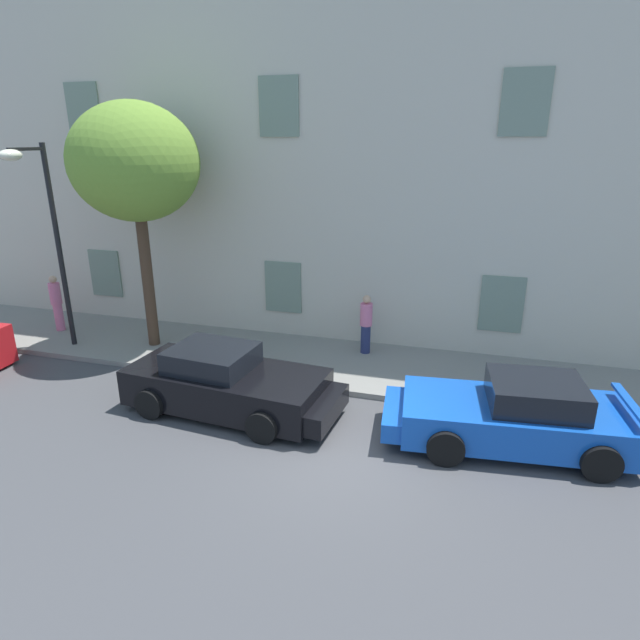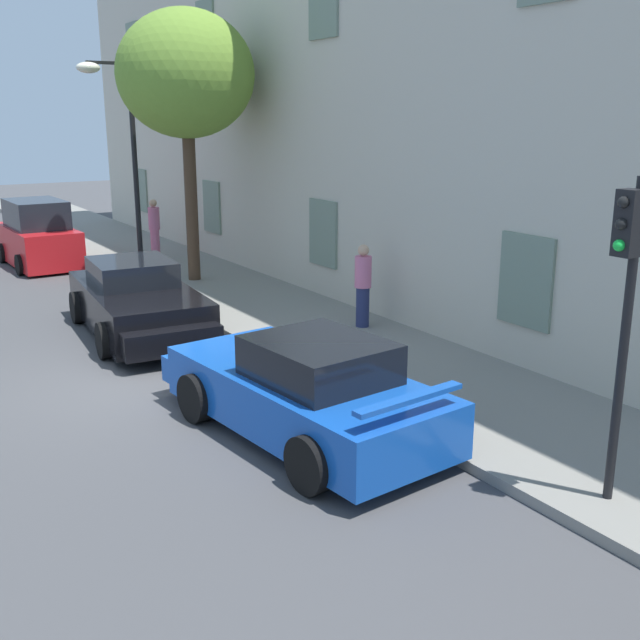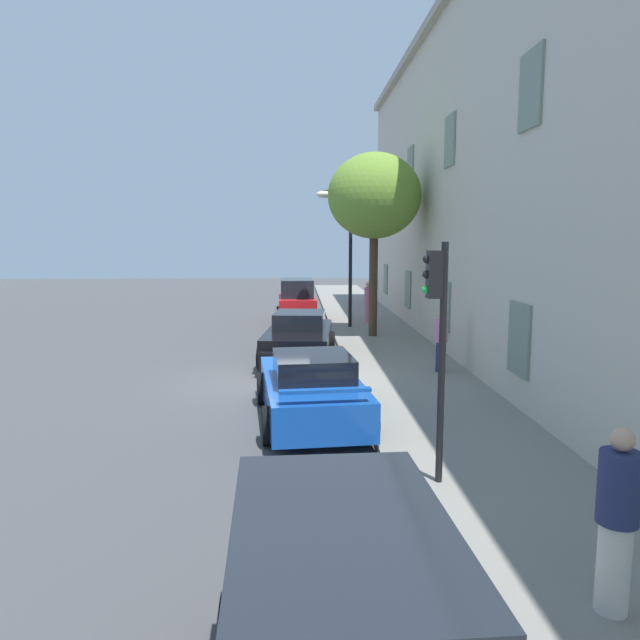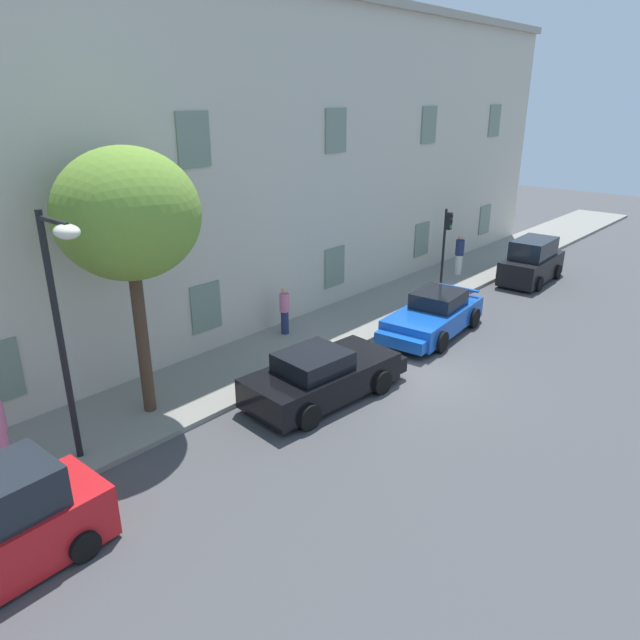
{
  "view_description": "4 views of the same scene",
  "coord_description": "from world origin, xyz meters",
  "px_view_note": "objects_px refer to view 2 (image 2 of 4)",
  "views": [
    {
      "loc": [
        2.09,
        -8.53,
        5.72
      ],
      "look_at": [
        -1.06,
        2.46,
        1.77
      ],
      "focal_mm": 29.55,
      "sensor_mm": 36.0,
      "label": 1
    },
    {
      "loc": [
        11.32,
        -3.66,
        4.16
      ],
      "look_at": [
        1.56,
        2.48,
        1.04
      ],
      "focal_mm": 42.3,
      "sensor_mm": 36.0,
      "label": 2
    },
    {
      "loc": [
        14.84,
        0.9,
        3.64
      ],
      "look_at": [
        2.15,
        1.41,
        1.89
      ],
      "focal_mm": 33.25,
      "sensor_mm": 36.0,
      "label": 3
    },
    {
      "loc": [
        -13.31,
        -8.32,
        7.62
      ],
      "look_at": [
        -1.47,
        2.2,
        1.56
      ],
      "focal_mm": 32.82,
      "sensor_mm": 36.0,
      "label": 4
    }
  ],
  "objects_px": {
    "sportscar_red_lead": "(140,305)",
    "tree_near_kerb": "(186,75)",
    "pedestrian_strolling": "(363,285)",
    "sportscar_yellow_flank": "(298,389)",
    "street_lamp": "(116,125)",
    "hatchback_parked": "(38,237)",
    "traffic_light": "(626,287)",
    "pedestrian_bystander": "(154,228)"
  },
  "relations": [
    {
      "from": "hatchback_parked",
      "to": "street_lamp",
      "type": "bearing_deg",
      "value": 33.9
    },
    {
      "from": "traffic_light",
      "to": "street_lamp",
      "type": "height_order",
      "value": "street_lamp"
    },
    {
      "from": "traffic_light",
      "to": "pedestrian_strolling",
      "type": "height_order",
      "value": "traffic_light"
    },
    {
      "from": "sportscar_yellow_flank",
      "to": "pedestrian_bystander",
      "type": "relative_size",
      "value": 2.81
    },
    {
      "from": "street_lamp",
      "to": "hatchback_parked",
      "type": "bearing_deg",
      "value": -146.1
    },
    {
      "from": "tree_near_kerb",
      "to": "street_lamp",
      "type": "xyz_separation_m",
      "value": [
        -2.22,
        -1.06,
        -1.16
      ]
    },
    {
      "from": "sportscar_yellow_flank",
      "to": "pedestrian_strolling",
      "type": "distance_m",
      "value": 5.0
    },
    {
      "from": "hatchback_parked",
      "to": "pedestrian_strolling",
      "type": "distance_m",
      "value": 11.34
    },
    {
      "from": "sportscar_red_lead",
      "to": "pedestrian_bystander",
      "type": "height_order",
      "value": "pedestrian_bystander"
    },
    {
      "from": "sportscar_yellow_flank",
      "to": "street_lamp",
      "type": "distance_m",
      "value": 12.22
    },
    {
      "from": "sportscar_yellow_flank",
      "to": "hatchback_parked",
      "type": "distance_m",
      "value": 14.19
    },
    {
      "from": "sportscar_red_lead",
      "to": "traffic_light",
      "type": "height_order",
      "value": "traffic_light"
    },
    {
      "from": "sportscar_red_lead",
      "to": "hatchback_parked",
      "type": "distance_m",
      "value": 8.49
    },
    {
      "from": "sportscar_red_lead",
      "to": "traffic_light",
      "type": "relative_size",
      "value": 1.4
    },
    {
      "from": "tree_near_kerb",
      "to": "street_lamp",
      "type": "bearing_deg",
      "value": -154.42
    },
    {
      "from": "street_lamp",
      "to": "pedestrian_bystander",
      "type": "xyz_separation_m",
      "value": [
        -1.22,
        1.3,
        -2.92
      ]
    },
    {
      "from": "sportscar_yellow_flank",
      "to": "traffic_light",
      "type": "distance_m",
      "value": 4.41
    },
    {
      "from": "sportscar_yellow_flank",
      "to": "tree_near_kerb",
      "type": "height_order",
      "value": "tree_near_kerb"
    },
    {
      "from": "traffic_light",
      "to": "pedestrian_strolling",
      "type": "bearing_deg",
      "value": 165.51
    },
    {
      "from": "traffic_light",
      "to": "tree_near_kerb",
      "type": "bearing_deg",
      "value": 176.52
    },
    {
      "from": "tree_near_kerb",
      "to": "hatchback_parked",
      "type": "bearing_deg",
      "value": -149.82
    },
    {
      "from": "sportscar_red_lead",
      "to": "traffic_light",
      "type": "bearing_deg",
      "value": 11.68
    },
    {
      "from": "street_lamp",
      "to": "tree_near_kerb",
      "type": "bearing_deg",
      "value": 25.58
    },
    {
      "from": "pedestrian_strolling",
      "to": "pedestrian_bystander",
      "type": "xyz_separation_m",
      "value": [
        -9.38,
        -0.8,
        0.04
      ]
    },
    {
      "from": "street_lamp",
      "to": "sportscar_yellow_flank",
      "type": "bearing_deg",
      "value": -7.04
    },
    {
      "from": "tree_near_kerb",
      "to": "pedestrian_strolling",
      "type": "height_order",
      "value": "tree_near_kerb"
    },
    {
      "from": "tree_near_kerb",
      "to": "traffic_light",
      "type": "relative_size",
      "value": 1.88
    },
    {
      "from": "sportscar_red_lead",
      "to": "pedestrian_strolling",
      "type": "height_order",
      "value": "pedestrian_strolling"
    },
    {
      "from": "sportscar_red_lead",
      "to": "street_lamp",
      "type": "distance_m",
      "value": 7.03
    },
    {
      "from": "sportscar_red_lead",
      "to": "tree_near_kerb",
      "type": "relative_size",
      "value": 0.75
    },
    {
      "from": "sportscar_yellow_flank",
      "to": "pedestrian_strolling",
      "type": "height_order",
      "value": "pedestrian_strolling"
    },
    {
      "from": "street_lamp",
      "to": "pedestrian_strolling",
      "type": "distance_m",
      "value": 8.93
    },
    {
      "from": "pedestrian_strolling",
      "to": "sportscar_red_lead",
      "type": "bearing_deg",
      "value": -120.3
    },
    {
      "from": "sportscar_red_lead",
      "to": "sportscar_yellow_flank",
      "type": "distance_m",
      "value": 5.71
    },
    {
      "from": "street_lamp",
      "to": "sportscar_red_lead",
      "type": "bearing_deg",
      "value": -15.55
    },
    {
      "from": "pedestrian_strolling",
      "to": "pedestrian_bystander",
      "type": "distance_m",
      "value": 9.41
    },
    {
      "from": "tree_near_kerb",
      "to": "street_lamp",
      "type": "distance_m",
      "value": 2.72
    },
    {
      "from": "sportscar_yellow_flank",
      "to": "traffic_light",
      "type": "relative_size",
      "value": 1.39
    },
    {
      "from": "sportscar_yellow_flank",
      "to": "tree_near_kerb",
      "type": "bearing_deg",
      "value": 165.17
    },
    {
      "from": "sportscar_red_lead",
      "to": "sportscar_yellow_flank",
      "type": "bearing_deg",
      "value": 2.2
    },
    {
      "from": "traffic_light",
      "to": "street_lamp",
      "type": "distance_m",
      "value": 15.34
    },
    {
      "from": "sportscar_red_lead",
      "to": "hatchback_parked",
      "type": "relative_size",
      "value": 1.31
    }
  ]
}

